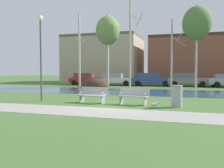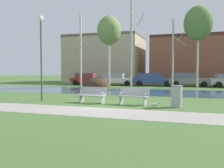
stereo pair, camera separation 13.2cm
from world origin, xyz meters
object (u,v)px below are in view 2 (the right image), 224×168
object	(u,v)px
parked_van_nearest_red	(87,79)
bench_left	(92,94)
parked_wagon_fourth_grey	(188,79)
parked_hatch_third_blue	(152,79)
seagull	(155,104)
parked_sedan_second_white	(115,79)
bench_right	(133,96)
streetlamp	(41,44)
trash_bin	(177,96)

from	to	relation	value
parked_van_nearest_red	bench_left	bearing A→B (deg)	-65.22
bench_left	parked_wagon_fourth_grey	xyz separation A→B (m)	(4.87, 16.20, 0.33)
bench_left	parked_hatch_third_blue	size ratio (longest dim) A/B	0.34
seagull	parked_hatch_third_blue	distance (m)	16.70
parked_sedan_second_white	parked_hatch_third_blue	bearing A→B (deg)	2.71
bench_right	streetlamp	bearing A→B (deg)	-179.19
bench_right	parked_van_nearest_red	size ratio (longest dim) A/B	0.39
trash_bin	seagull	world-z (taller)	trash_bin
bench_left	seagull	size ratio (longest dim) A/B	3.89
parked_sedan_second_white	parked_wagon_fourth_grey	distance (m)	8.48
seagull	parked_sedan_second_white	bearing A→B (deg)	113.47
parked_sedan_second_white	bench_right	bearing A→B (deg)	-69.60
bench_right	parked_sedan_second_white	bearing A→B (deg)	110.40
trash_bin	parked_van_nearest_red	world-z (taller)	parked_van_nearest_red
parked_wagon_fourth_grey	parked_sedan_second_white	bearing A→B (deg)	-177.48
parked_hatch_third_blue	streetlamp	bearing A→B (deg)	-104.03
streetlamp	parked_wagon_fourth_grey	size ratio (longest dim) A/B	1.08
bench_left	parked_wagon_fourth_grey	distance (m)	16.92
bench_right	parked_wagon_fourth_grey	xyz separation A→B (m)	(2.58, 16.20, 0.33)
parked_van_nearest_red	parked_hatch_third_blue	bearing A→B (deg)	5.20
trash_bin	seagull	distance (m)	1.12
trash_bin	bench_right	bearing A→B (deg)	174.28
parked_van_nearest_red	bench_right	bearing A→B (deg)	-58.58
parked_van_nearest_red	parked_wagon_fourth_grey	bearing A→B (deg)	4.23
parked_sedan_second_white	bench_left	bearing A→B (deg)	-77.18
parked_sedan_second_white	parked_wagon_fourth_grey	bearing A→B (deg)	2.52
trash_bin	parked_van_nearest_red	xyz separation A→B (m)	(-11.54, 15.53, 0.23)
bench_left	trash_bin	bearing A→B (deg)	-2.81
bench_right	parked_sedan_second_white	xyz separation A→B (m)	(-5.89, 15.82, 0.29)
bench_right	seagull	xyz separation A→B (m)	(1.18, -0.45, -0.34)
seagull	parked_van_nearest_red	distance (m)	18.97
parked_hatch_third_blue	parked_wagon_fourth_grey	world-z (taller)	parked_wagon_fourth_grey
bench_right	parked_van_nearest_red	world-z (taller)	parked_van_nearest_red
bench_right	parked_van_nearest_red	bearing A→B (deg)	121.42
parked_sedan_second_white	trash_bin	bearing A→B (deg)	-63.28
bench_left	parked_sedan_second_white	distance (m)	16.23
trash_bin	bench_left	bearing A→B (deg)	177.19
seagull	parked_van_nearest_red	size ratio (longest dim) A/B	0.10
bench_left	parked_sedan_second_white	xyz separation A→B (m)	(-3.60, 15.82, 0.29)
bench_right	parked_wagon_fourth_grey	bearing A→B (deg)	80.94
trash_bin	parked_sedan_second_white	bearing A→B (deg)	116.72
seagull	parked_wagon_fourth_grey	xyz separation A→B (m)	(1.40, 16.64, 0.67)
bench_left	streetlamp	distance (m)	4.26
trash_bin	parked_van_nearest_red	size ratio (longest dim) A/B	0.25
trash_bin	parked_wagon_fourth_grey	size ratio (longest dim) A/B	0.23
parked_hatch_third_blue	parked_wagon_fourth_grey	bearing A→B (deg)	2.30
bench_left	parked_wagon_fourth_grey	bearing A→B (deg)	73.27
bench_left	bench_right	bearing A→B (deg)	0.00
parked_wagon_fourth_grey	parked_hatch_third_blue	bearing A→B (deg)	-177.70
seagull	parked_sedan_second_white	size ratio (longest dim) A/B	0.09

